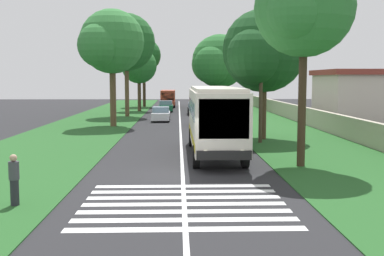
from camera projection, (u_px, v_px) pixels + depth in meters
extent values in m
plane|color=#262628|center=(183.00, 174.00, 21.01)|extent=(160.00, 160.00, 0.00)
cube|color=#235623|center=(71.00, 135.00, 35.68)|extent=(120.00, 8.00, 0.04)
cube|color=#235623|center=(289.00, 134.00, 36.16)|extent=(120.00, 8.00, 0.04)
cube|color=silver|center=(181.00, 135.00, 35.92)|extent=(110.00, 0.16, 0.01)
cube|color=silver|center=(214.00, 117.00, 26.16)|extent=(11.00, 2.50, 2.90)
cube|color=slate|center=(214.00, 107.00, 26.40)|extent=(9.68, 2.54, 0.85)
cube|color=slate|center=(224.00, 119.00, 20.69)|extent=(0.08, 2.20, 1.74)
cube|color=#B29E19|center=(214.00, 135.00, 26.26)|extent=(10.78, 2.53, 0.36)
cube|color=silver|center=(215.00, 89.00, 26.00)|extent=(10.56, 2.30, 0.18)
cube|color=black|center=(224.00, 155.00, 20.73)|extent=(0.16, 2.40, 0.40)
sphere|color=#F2EDCC|center=(206.00, 152.00, 20.75)|extent=(0.24, 0.24, 0.24)
sphere|color=#F2EDCC|center=(242.00, 152.00, 20.80)|extent=(0.24, 0.24, 0.24)
cylinder|color=black|center=(196.00, 157.00, 22.40)|extent=(1.10, 0.32, 1.10)
cylinder|color=black|center=(192.00, 137.00, 29.76)|extent=(1.10, 0.32, 1.10)
cylinder|color=black|center=(245.00, 156.00, 22.47)|extent=(1.10, 0.32, 1.10)
cylinder|color=black|center=(228.00, 137.00, 29.83)|extent=(1.10, 0.32, 1.10)
cube|color=silver|center=(185.00, 229.00, 13.28)|extent=(0.45, 6.80, 0.01)
cube|color=silver|center=(185.00, 220.00, 14.17)|extent=(0.45, 6.80, 0.01)
cube|color=silver|center=(185.00, 211.00, 15.07)|extent=(0.45, 6.80, 0.01)
cube|color=silver|center=(184.00, 204.00, 15.96)|extent=(0.45, 6.80, 0.01)
cube|color=silver|center=(184.00, 197.00, 16.86)|extent=(0.45, 6.80, 0.01)
cube|color=silver|center=(184.00, 191.00, 17.75)|extent=(0.45, 6.80, 0.01)
cube|color=silver|center=(183.00, 186.00, 18.65)|extent=(0.45, 6.80, 0.01)
cube|color=silver|center=(200.00, 120.00, 42.76)|extent=(4.30, 1.75, 0.70)
cube|color=slate|center=(200.00, 113.00, 42.59)|extent=(2.00, 1.61, 0.55)
cylinder|color=black|center=(192.00, 124.00, 41.41)|extent=(0.64, 0.22, 0.64)
cylinder|color=black|center=(191.00, 121.00, 44.10)|extent=(0.64, 0.22, 0.64)
cylinder|color=black|center=(210.00, 124.00, 41.46)|extent=(0.64, 0.22, 0.64)
cylinder|color=black|center=(208.00, 121.00, 44.14)|extent=(0.64, 0.22, 0.64)
cube|color=silver|center=(161.00, 116.00, 47.88)|extent=(4.30, 1.75, 0.70)
cube|color=slate|center=(161.00, 110.00, 47.72)|extent=(2.00, 1.61, 0.55)
cylinder|color=black|center=(152.00, 119.00, 46.54)|extent=(0.64, 0.22, 0.64)
cylinder|color=black|center=(154.00, 117.00, 49.22)|extent=(0.64, 0.22, 0.64)
cylinder|color=black|center=(168.00, 119.00, 46.58)|extent=(0.64, 0.22, 0.64)
cylinder|color=black|center=(169.00, 117.00, 49.27)|extent=(0.64, 0.22, 0.64)
cube|color=black|center=(195.00, 110.00, 56.38)|extent=(4.30, 1.75, 0.70)
cube|color=slate|center=(195.00, 105.00, 56.22)|extent=(2.00, 1.61, 0.55)
cylinder|color=black|center=(189.00, 113.00, 55.03)|extent=(0.64, 0.22, 0.64)
cylinder|color=black|center=(188.00, 111.00, 57.72)|extent=(0.64, 0.22, 0.64)
cylinder|color=black|center=(202.00, 113.00, 55.08)|extent=(0.64, 0.22, 0.64)
cylinder|color=black|center=(201.00, 111.00, 57.77)|extent=(0.64, 0.22, 0.64)
cube|color=#145933|center=(166.00, 107.00, 61.78)|extent=(4.30, 1.75, 0.70)
cube|color=slate|center=(166.00, 103.00, 61.62)|extent=(2.00, 1.61, 0.55)
cylinder|color=black|center=(160.00, 110.00, 60.44)|extent=(0.64, 0.22, 0.64)
cylinder|color=black|center=(160.00, 108.00, 63.12)|extent=(0.64, 0.22, 0.64)
cylinder|color=black|center=(172.00, 110.00, 60.49)|extent=(0.64, 0.22, 0.64)
cylinder|color=black|center=(172.00, 108.00, 63.17)|extent=(0.64, 0.22, 0.64)
cube|color=#CC4C33|center=(168.00, 97.00, 71.58)|extent=(6.00, 2.10, 2.10)
cube|color=slate|center=(168.00, 95.00, 71.74)|extent=(5.04, 2.13, 0.70)
cube|color=slate|center=(168.00, 97.00, 68.60)|extent=(0.06, 1.76, 1.18)
cylinder|color=black|center=(161.00, 105.00, 69.77)|extent=(0.76, 0.24, 0.76)
cylinder|color=black|center=(162.00, 104.00, 73.55)|extent=(0.76, 0.24, 0.76)
cylinder|color=black|center=(174.00, 105.00, 69.83)|extent=(0.76, 0.24, 0.76)
cylinder|color=black|center=(175.00, 104.00, 73.60)|extent=(0.76, 0.24, 0.76)
cylinder|color=brown|center=(113.00, 93.00, 41.85)|extent=(0.54, 0.54, 5.85)
sphere|color=#337A38|center=(112.00, 41.00, 41.40)|extent=(5.59, 5.59, 5.59)
sphere|color=#337A38|center=(115.00, 48.00, 43.11)|extent=(3.89, 3.89, 3.89)
sphere|color=#337A38|center=(100.00, 45.00, 40.03)|extent=(3.76, 3.76, 3.76)
cylinder|color=#4C3826|center=(139.00, 93.00, 62.10)|extent=(0.45, 0.45, 4.60)
sphere|color=#286B2D|center=(139.00, 66.00, 61.74)|extent=(4.58, 4.58, 4.58)
sphere|color=#286B2D|center=(140.00, 69.00, 63.14)|extent=(2.63, 2.63, 2.63)
sphere|color=#286B2D|center=(133.00, 68.00, 60.61)|extent=(2.57, 2.57, 2.57)
cylinder|color=brown|center=(127.00, 87.00, 53.12)|extent=(0.47, 0.47, 6.44)
sphere|color=#1E5623|center=(126.00, 42.00, 52.61)|extent=(6.35, 6.35, 6.35)
sphere|color=#1E5623|center=(128.00, 48.00, 54.55)|extent=(3.68, 3.68, 3.68)
sphere|color=#1E5623|center=(116.00, 46.00, 51.05)|extent=(3.71, 3.71, 3.71)
cylinder|color=#3D2D1E|center=(144.00, 86.00, 72.10)|extent=(0.45, 0.45, 6.31)
sphere|color=#1E5623|center=(144.00, 55.00, 71.64)|extent=(5.09, 5.09, 5.09)
sphere|color=#1E5623|center=(145.00, 58.00, 73.20)|extent=(3.76, 3.76, 3.76)
sphere|color=#1E5623|center=(138.00, 57.00, 70.39)|extent=(3.37, 3.37, 3.37)
cylinder|color=#3D2D1E|center=(220.00, 93.00, 64.47)|extent=(0.56, 0.56, 4.57)
sphere|color=#286B2D|center=(220.00, 61.00, 64.04)|extent=(7.18, 7.18, 7.18)
sphere|color=#286B2D|center=(219.00, 66.00, 66.23)|extent=(5.06, 5.06, 5.06)
sphere|color=#286B2D|center=(213.00, 65.00, 62.27)|extent=(5.05, 5.05, 5.05)
cylinder|color=#3D2D1E|center=(217.00, 91.00, 71.37)|extent=(0.50, 0.50, 4.75)
sphere|color=#337A38|center=(218.00, 61.00, 70.92)|extent=(7.58, 7.58, 7.58)
sphere|color=#337A38|center=(216.00, 65.00, 73.24)|extent=(5.26, 5.26, 5.26)
sphere|color=#337A38|center=(211.00, 64.00, 69.06)|extent=(5.55, 5.55, 5.55)
cylinder|color=#4C3826|center=(263.00, 107.00, 32.84)|extent=(0.43, 0.43, 4.50)
sphere|color=#19471E|center=(264.00, 51.00, 32.45)|extent=(5.67, 5.67, 5.67)
sphere|color=#19471E|center=(260.00, 58.00, 34.18)|extent=(3.18, 3.18, 3.18)
sphere|color=#19471E|center=(255.00, 56.00, 31.06)|extent=(3.71, 3.71, 3.71)
cylinder|color=#3D2D1E|center=(302.00, 101.00, 22.52)|extent=(0.38, 0.38, 6.17)
sphere|color=#337A38|center=(304.00, 7.00, 22.07)|extent=(4.66, 4.66, 4.66)
sphere|color=#337A38|center=(297.00, 18.00, 23.50)|extent=(3.20, 3.20, 3.20)
sphere|color=#337A38|center=(295.00, 11.00, 20.93)|extent=(2.58, 2.58, 2.58)
cylinder|color=#473828|center=(261.00, 85.00, 30.86)|extent=(0.24, 0.24, 7.55)
cube|color=#3D3326|center=(262.00, 35.00, 30.54)|extent=(0.12, 1.40, 0.12)
cube|color=#B2A893|center=(315.00, 118.00, 41.15)|extent=(70.00, 0.40, 1.56)
cube|color=beige|center=(353.00, 98.00, 48.85)|extent=(8.68, 6.02, 4.59)
cube|color=brown|center=(354.00, 72.00, 48.59)|extent=(9.28, 6.62, 0.53)
cylinder|color=#26262D|center=(15.00, 192.00, 15.65)|extent=(0.28, 0.28, 0.85)
cylinder|color=#3F3F47|center=(14.00, 171.00, 15.58)|extent=(0.34, 0.34, 0.60)
sphere|color=tan|center=(13.00, 158.00, 15.54)|extent=(0.24, 0.24, 0.24)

